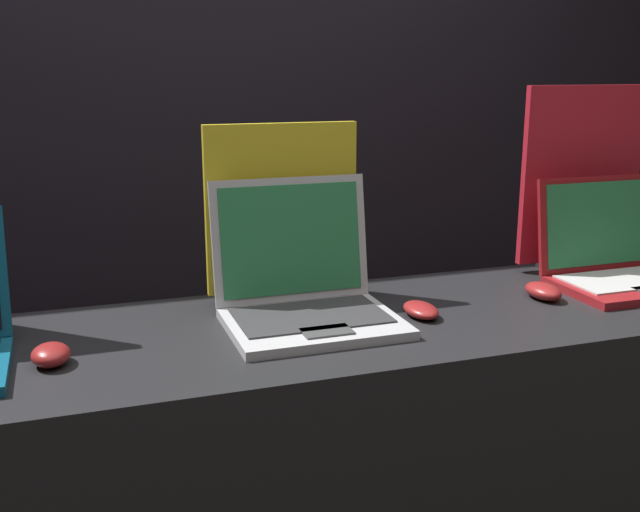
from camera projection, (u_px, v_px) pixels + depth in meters
name	position (u px, v px, depth m)	size (l,w,h in m)	color
wall_back	(212.00, 105.00, 2.52)	(8.00, 0.05, 2.80)	black
mouse_front	(51.00, 355.00, 1.38)	(0.07, 0.09, 0.04)	maroon
laptop_middle	(304.00, 289.00, 1.62)	(0.36, 0.33, 0.30)	#B7B7BC
mouse_middle	(421.00, 310.00, 1.65)	(0.07, 0.11, 0.03)	maroon
promo_stand_middle	(282.00, 217.00, 1.74)	(0.36, 0.07, 0.41)	black
laptop_back	(620.00, 260.00, 1.89)	(0.37, 0.29, 0.26)	maroon
mouse_back	(543.00, 291.00, 1.78)	(0.07, 0.11, 0.04)	maroon
promo_stand_back	(581.00, 182.00, 2.01)	(0.37, 0.07, 0.49)	black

